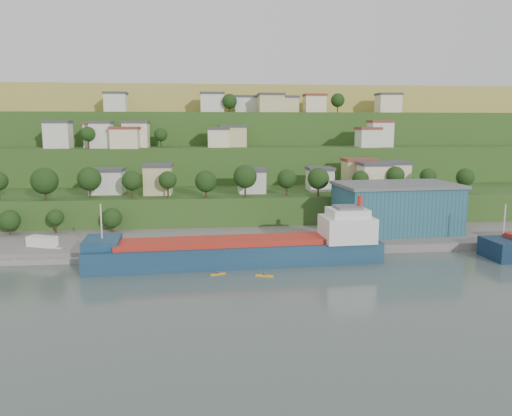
{
  "coord_description": "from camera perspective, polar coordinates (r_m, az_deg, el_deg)",
  "views": [
    {
      "loc": [
        -10.39,
        -95.34,
        29.67
      ],
      "look_at": [
        1.11,
        15.0,
        11.39
      ],
      "focal_mm": 35.0,
      "sensor_mm": 36.0,
      "label": 1
    }
  ],
  "objects": [
    {
      "name": "ground",
      "position": [
        100.39,
        0.26,
        -7.83
      ],
      "size": [
        500.0,
        500.0,
        0.0
      ],
      "primitive_type": "plane",
      "color": "#43524B",
      "rests_on": "ground"
    },
    {
      "name": "quay",
      "position": [
        130.45,
        7.7,
        -3.88
      ],
      "size": [
        220.0,
        26.0,
        4.0
      ],
      "primitive_type": "cube",
      "color": "slate",
      "rests_on": "ground"
    },
    {
      "name": "pebble_beach",
      "position": [
        128.99,
        -26.1,
        -4.92
      ],
      "size": [
        40.0,
        18.0,
        2.4
      ],
      "primitive_type": "cube",
      "color": "slate",
      "rests_on": "ground"
    },
    {
      "name": "hillside",
      "position": [
        265.91,
        -3.68,
        2.95
      ],
      "size": [
        360.0,
        211.05,
        96.0
      ],
      "color": "#284719",
      "rests_on": "ground"
    },
    {
      "name": "cargo_ship_near",
      "position": [
        108.86,
        -1.18,
        -5.04
      ],
      "size": [
        64.19,
        13.47,
        16.38
      ],
      "rotation": [
        0.0,
        0.0,
        0.05
      ],
      "color": "#132C48",
      "rests_on": "ground"
    },
    {
      "name": "warehouse",
      "position": [
        137.32,
        15.71,
        0.11
      ],
      "size": [
        32.19,
        21.01,
        12.8
      ],
      "rotation": [
        0.0,
        0.0,
        0.07
      ],
      "color": "#1C5156",
      "rests_on": "quay"
    },
    {
      "name": "caravan",
      "position": [
        126.41,
        -23.24,
        -3.7
      ],
      "size": [
        7.35,
        5.26,
        3.17
      ],
      "primitive_type": "cube",
      "rotation": [
        0.0,
        0.0,
        -0.4
      ],
      "color": "white",
      "rests_on": "pebble_beach"
    },
    {
      "name": "dinghy",
      "position": [
        123.93,
        -22.06,
        -4.43
      ],
      "size": [
        4.28,
        2.93,
        0.8
      ],
      "primitive_type": "cube",
      "rotation": [
        0.0,
        0.0,
        -0.4
      ],
      "color": "silver",
      "rests_on": "pebble_beach"
    },
    {
      "name": "kayak_orange",
      "position": [
        101.86,
        -4.38,
        -7.47
      ],
      "size": [
        3.19,
        1.59,
        0.8
      ],
      "rotation": [
        0.0,
        0.0,
        0.34
      ],
      "color": "orange",
      "rests_on": "ground"
    },
    {
      "name": "kayak_yellow",
      "position": [
        100.44,
        0.98,
        -7.67
      ],
      "size": [
        3.59,
        1.88,
        0.9
      ],
      "rotation": [
        0.0,
        0.0,
        -0.37
      ],
      "color": "#F1A41C",
      "rests_on": "ground"
    }
  ]
}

